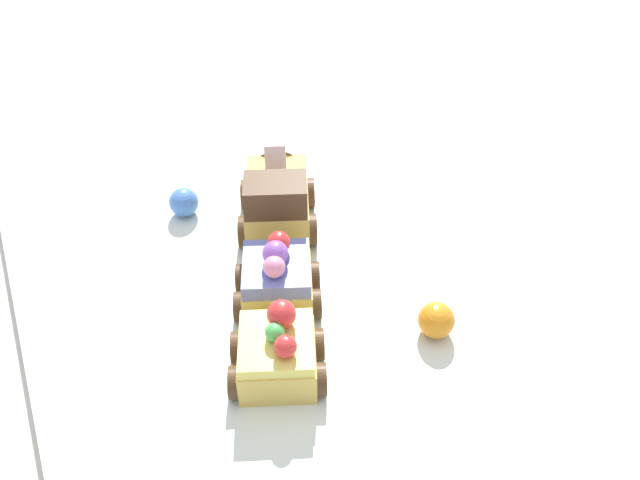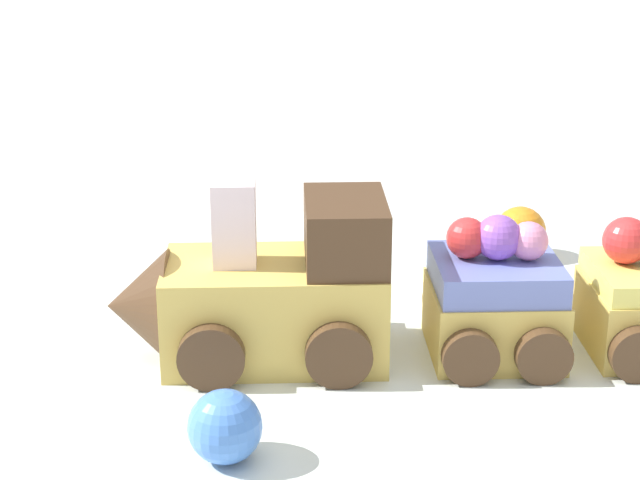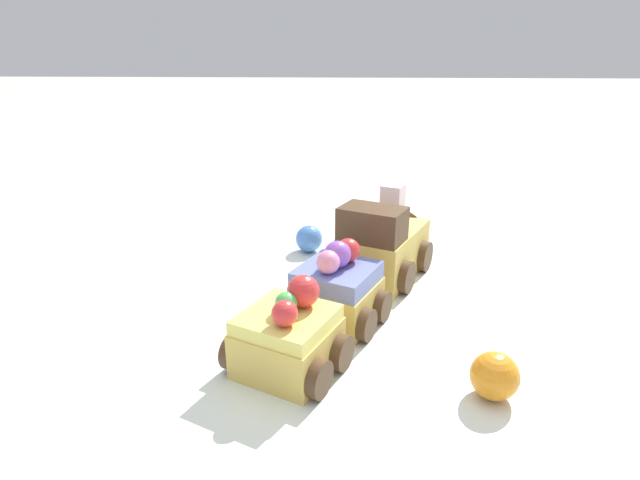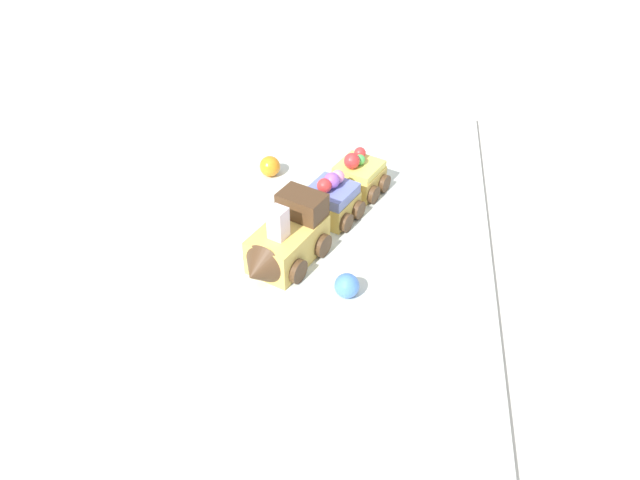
# 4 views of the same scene
# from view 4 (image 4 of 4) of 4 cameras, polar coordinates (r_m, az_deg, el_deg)

# --- Properties ---
(ground_plane) EXTENTS (10.00, 10.00, 0.00)m
(ground_plane) POSITION_cam_4_polar(r_m,az_deg,el_deg) (0.81, -0.28, 0.10)
(ground_plane) COLOR beige
(display_board) EXTENTS (0.70, 0.44, 0.01)m
(display_board) POSITION_cam_4_polar(r_m,az_deg,el_deg) (0.81, -0.28, 0.44)
(display_board) COLOR silver
(display_board) RESTS_ON ground_plane
(cake_train_locomotive) EXTENTS (0.14, 0.10, 0.08)m
(cake_train_locomotive) POSITION_cam_4_polar(r_m,az_deg,el_deg) (0.74, -3.26, -0.24)
(cake_train_locomotive) COLOR #E0BC56
(cake_train_locomotive) RESTS_ON display_board
(cake_car_blueberry) EXTENTS (0.08, 0.09, 0.07)m
(cake_car_blueberry) POSITION_cam_4_polar(r_m,az_deg,el_deg) (0.82, 1.04, 3.62)
(cake_car_blueberry) COLOR #E0BC56
(cake_car_blueberry) RESTS_ON display_board
(cake_car_lemon) EXTENTS (0.08, 0.09, 0.06)m
(cake_car_lemon) POSITION_cam_4_polar(r_m,az_deg,el_deg) (0.87, 3.53, 5.87)
(cake_car_lemon) COLOR #E0BC56
(cake_car_lemon) RESTS_ON display_board
(gumball_orange) EXTENTS (0.03, 0.03, 0.03)m
(gumball_orange) POSITION_cam_4_polar(r_m,az_deg,el_deg) (0.91, -4.60, 6.74)
(gumball_orange) COLOR orange
(gumball_orange) RESTS_ON display_board
(gumball_blue) EXTENTS (0.03, 0.03, 0.03)m
(gumball_blue) POSITION_cam_4_polar(r_m,az_deg,el_deg) (0.71, 2.47, -4.19)
(gumball_blue) COLOR #4C84E0
(gumball_blue) RESTS_ON display_board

